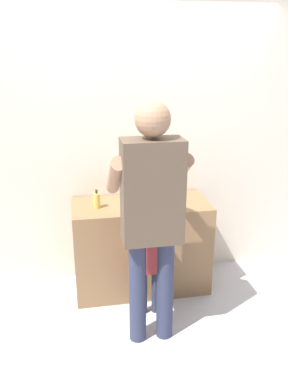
# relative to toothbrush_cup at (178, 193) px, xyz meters

# --- Properties ---
(ground_plane) EXTENTS (14.00, 14.00, 0.00)m
(ground_plane) POSITION_rel_toothbrush_cup_xyz_m (-0.35, -0.37, -0.89)
(ground_plane) COLOR silver
(back_wall) EXTENTS (4.40, 0.08, 2.70)m
(back_wall) POSITION_rel_toothbrush_cup_xyz_m (-0.35, 0.25, 0.46)
(back_wall) COLOR beige
(back_wall) RESTS_ON ground
(vanity_cabinet) EXTENTS (1.21, 0.54, 0.84)m
(vanity_cabinet) POSITION_rel_toothbrush_cup_xyz_m (-0.35, -0.07, -0.47)
(vanity_cabinet) COLOR olive
(vanity_cabinet) RESTS_ON ground
(sink_basin) EXTENTS (0.35, 0.35, 0.11)m
(sink_basin) POSITION_rel_toothbrush_cup_xyz_m (-0.35, -0.09, 0.00)
(sink_basin) COLOR silver
(sink_basin) RESTS_ON vanity_cabinet
(faucet) EXTENTS (0.18, 0.14, 0.18)m
(faucet) POSITION_rel_toothbrush_cup_xyz_m (-0.35, 0.13, 0.03)
(faucet) COLOR #B7BABF
(faucet) RESTS_ON vanity_cabinet
(toothbrush_cup) EXTENTS (0.07, 0.07, 0.21)m
(toothbrush_cup) POSITION_rel_toothbrush_cup_xyz_m (0.00, 0.00, 0.00)
(toothbrush_cup) COLOR #D86666
(toothbrush_cup) RESTS_ON vanity_cabinet
(soap_bottle) EXTENTS (0.06, 0.06, 0.16)m
(soap_bottle) POSITION_rel_toothbrush_cup_xyz_m (-0.74, -0.10, 0.01)
(soap_bottle) COLOR gold
(soap_bottle) RESTS_ON vanity_cabinet
(child_toddler) EXTENTS (0.26, 0.27, 0.86)m
(child_toddler) POSITION_rel_toothbrush_cup_xyz_m (-0.35, -0.47, -0.38)
(child_toddler) COLOR #2D334C
(child_toddler) RESTS_ON ground
(adult_parent) EXTENTS (0.56, 0.59, 1.81)m
(adult_parent) POSITION_rel_toothbrush_cup_xyz_m (-0.40, -0.76, 0.19)
(adult_parent) COLOR #2D334C
(adult_parent) RESTS_ON ground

